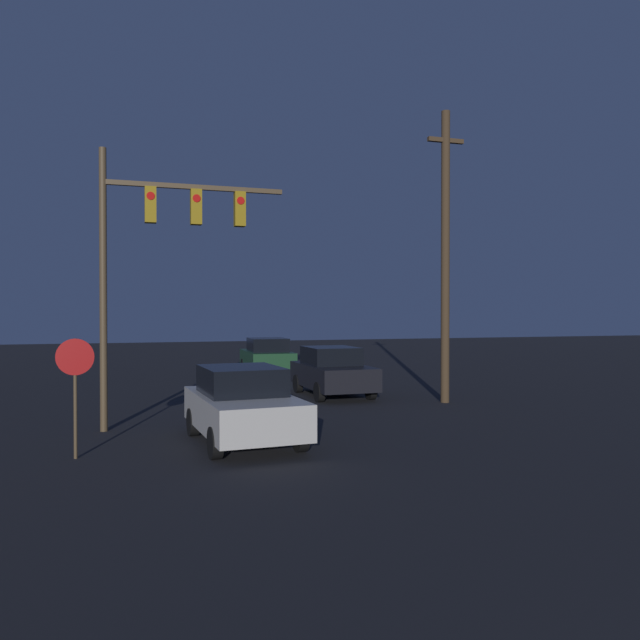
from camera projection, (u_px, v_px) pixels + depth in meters
name	position (u px, v px, depth m)	size (l,w,h in m)	color
car_near	(243.00, 405.00, 14.00)	(2.25, 4.21, 1.70)	beige
car_mid	(332.00, 371.00, 21.79)	(2.06, 4.10, 1.70)	black
car_far	(267.00, 356.00, 29.14)	(2.14, 4.15, 1.70)	#1E4728
traffic_signal_mast	(155.00, 241.00, 15.68)	(4.61, 0.30, 6.98)	brown
stop_sign	(75.00, 375.00, 12.48)	(0.74, 0.07, 2.42)	brown
utility_pole	(445.00, 253.00, 20.16)	(1.25, 0.28, 9.42)	#4C3823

